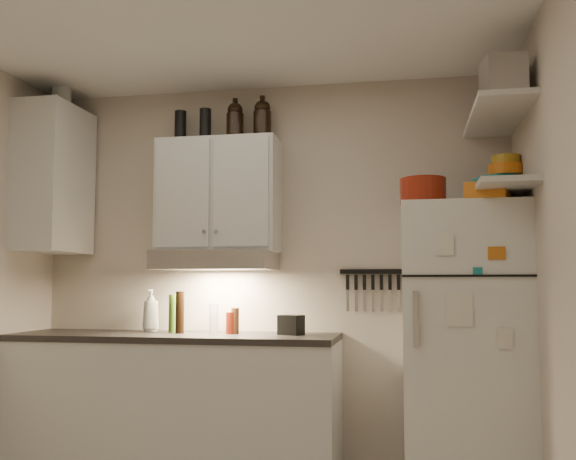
# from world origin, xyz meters

# --- Properties ---
(back_wall) EXTENTS (3.20, 0.02, 2.60)m
(back_wall) POSITION_xyz_m (0.00, 1.51, 1.30)
(back_wall) COLOR beige
(back_wall) RESTS_ON ground
(base_cabinet) EXTENTS (2.10, 0.60, 0.88)m
(base_cabinet) POSITION_xyz_m (-0.55, 1.20, 0.44)
(base_cabinet) COLOR silver
(base_cabinet) RESTS_ON floor
(countertop) EXTENTS (2.10, 0.62, 0.04)m
(countertop) POSITION_xyz_m (-0.55, 1.20, 0.90)
(countertop) COLOR #282422
(countertop) RESTS_ON base_cabinet
(upper_cabinet) EXTENTS (0.80, 0.33, 0.75)m
(upper_cabinet) POSITION_xyz_m (-0.30, 1.33, 1.83)
(upper_cabinet) COLOR silver
(upper_cabinet) RESTS_ON back_wall
(side_cabinet) EXTENTS (0.33, 0.55, 1.00)m
(side_cabinet) POSITION_xyz_m (-1.44, 1.20, 1.95)
(side_cabinet) COLOR silver
(side_cabinet) RESTS_ON left_wall
(range_hood) EXTENTS (0.76, 0.46, 0.12)m
(range_hood) POSITION_xyz_m (-0.30, 1.27, 1.39)
(range_hood) COLOR silver
(range_hood) RESTS_ON back_wall
(fridge) EXTENTS (0.70, 0.68, 1.70)m
(fridge) POSITION_xyz_m (1.25, 1.16, 0.85)
(fridge) COLOR white
(fridge) RESTS_ON floor
(shelf_hi) EXTENTS (0.30, 0.95, 0.03)m
(shelf_hi) POSITION_xyz_m (1.45, 1.02, 2.20)
(shelf_hi) COLOR silver
(shelf_hi) RESTS_ON right_wall
(shelf_lo) EXTENTS (0.30, 0.95, 0.03)m
(shelf_lo) POSITION_xyz_m (1.45, 1.02, 1.76)
(shelf_lo) COLOR silver
(shelf_lo) RESTS_ON right_wall
(knife_strip) EXTENTS (0.42, 0.02, 0.03)m
(knife_strip) POSITION_xyz_m (0.70, 1.49, 1.32)
(knife_strip) COLOR black
(knife_strip) RESTS_ON back_wall
(dutch_oven) EXTENTS (0.34, 0.34, 0.15)m
(dutch_oven) POSITION_xyz_m (1.03, 1.06, 1.78)
(dutch_oven) COLOR maroon
(dutch_oven) RESTS_ON fridge
(book_stack) EXTENTS (0.29, 0.33, 0.09)m
(book_stack) POSITION_xyz_m (1.38, 0.95, 1.75)
(book_stack) COLOR #CA6919
(book_stack) RESTS_ON fridge
(spice_jar) EXTENTS (0.08, 0.08, 0.11)m
(spice_jar) POSITION_xyz_m (1.36, 1.15, 1.75)
(spice_jar) COLOR silver
(spice_jar) RESTS_ON fridge
(stock_pot) EXTENTS (0.28, 0.28, 0.19)m
(stock_pot) POSITION_xyz_m (1.49, 1.29, 2.31)
(stock_pot) COLOR silver
(stock_pot) RESTS_ON shelf_hi
(tin_a) EXTENTS (0.21, 0.19, 0.20)m
(tin_a) POSITION_xyz_m (1.47, 0.87, 2.32)
(tin_a) COLOR #AAAAAD
(tin_a) RESTS_ON shelf_hi
(tin_b) EXTENTS (0.23, 0.23, 0.20)m
(tin_b) POSITION_xyz_m (1.44, 0.69, 2.32)
(tin_b) COLOR #AAAAAD
(tin_b) RESTS_ON shelf_hi
(bowl_teal) EXTENTS (0.27, 0.27, 0.11)m
(bowl_teal) POSITION_xyz_m (1.48, 1.25, 1.83)
(bowl_teal) COLOR #177983
(bowl_teal) RESTS_ON shelf_lo
(bowl_orange) EXTENTS (0.21, 0.21, 0.06)m
(bowl_orange) POSITION_xyz_m (1.52, 1.20, 1.91)
(bowl_orange) COLOR orange
(bowl_orange) RESTS_ON bowl_teal
(bowl_yellow) EXTENTS (0.17, 0.17, 0.05)m
(bowl_yellow) POSITION_xyz_m (1.52, 1.20, 1.97)
(bowl_yellow) COLOR #BA8D20
(bowl_yellow) RESTS_ON bowl_orange
(plates) EXTENTS (0.29, 0.29, 0.06)m
(plates) POSITION_xyz_m (1.42, 1.09, 1.81)
(plates) COLOR #177983
(plates) RESTS_ON shelf_lo
(growler_a) EXTENTS (0.14, 0.14, 0.28)m
(growler_a) POSITION_xyz_m (-0.21, 1.38, 2.34)
(growler_a) COLOR black
(growler_a) RESTS_ON upper_cabinet
(growler_b) EXTENTS (0.13, 0.13, 0.28)m
(growler_b) POSITION_xyz_m (-0.02, 1.39, 2.34)
(growler_b) COLOR black
(growler_b) RESTS_ON upper_cabinet
(thermos_a) EXTENTS (0.08, 0.08, 0.23)m
(thermos_a) POSITION_xyz_m (-0.41, 1.35, 2.31)
(thermos_a) COLOR black
(thermos_a) RESTS_ON upper_cabinet
(thermos_b) EXTENTS (0.10, 0.10, 0.23)m
(thermos_b) POSITION_xyz_m (-0.60, 1.38, 2.32)
(thermos_b) COLOR black
(thermos_b) RESTS_ON upper_cabinet
(side_jar) EXTENTS (0.14, 0.14, 0.17)m
(side_jar) POSITION_xyz_m (-1.42, 1.25, 2.54)
(side_jar) COLOR silver
(side_jar) RESTS_ON side_cabinet
(soap_bottle) EXTENTS (0.13, 0.13, 0.32)m
(soap_bottle) POSITION_xyz_m (-0.78, 1.35, 1.08)
(soap_bottle) COLOR silver
(soap_bottle) RESTS_ON countertop
(pepper_mill) EXTENTS (0.06, 0.06, 0.17)m
(pepper_mill) POSITION_xyz_m (-0.16, 1.26, 1.00)
(pepper_mill) COLOR #57311A
(pepper_mill) RESTS_ON countertop
(oil_bottle) EXTENTS (0.06, 0.06, 0.25)m
(oil_bottle) POSITION_xyz_m (-0.60, 1.30, 1.04)
(oil_bottle) COLOR #3A6519
(oil_bottle) RESTS_ON countertop
(vinegar_bottle) EXTENTS (0.06, 0.06, 0.27)m
(vinegar_bottle) POSITION_xyz_m (-0.52, 1.22, 1.06)
(vinegar_bottle) COLOR black
(vinegar_bottle) RESTS_ON countertop
(clear_bottle) EXTENTS (0.08, 0.08, 0.19)m
(clear_bottle) POSITION_xyz_m (-0.33, 1.34, 1.02)
(clear_bottle) COLOR silver
(clear_bottle) RESTS_ON countertop
(red_jar) EXTENTS (0.09, 0.09, 0.14)m
(red_jar) POSITION_xyz_m (-0.19, 1.26, 0.99)
(red_jar) COLOR maroon
(red_jar) RESTS_ON countertop
(caddy) EXTENTS (0.17, 0.15, 0.12)m
(caddy) POSITION_xyz_m (0.21, 1.24, 0.98)
(caddy) COLOR black
(caddy) RESTS_ON countertop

